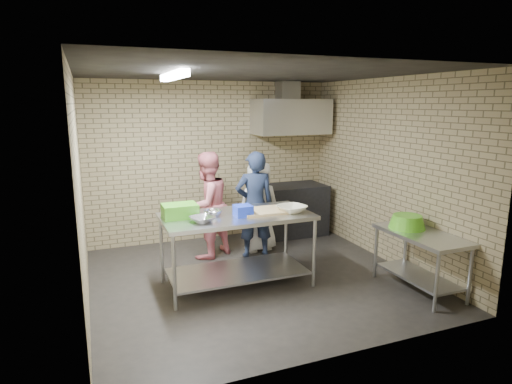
{
  "coord_description": "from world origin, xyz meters",
  "views": [
    {
      "loc": [
        -2.0,
        -5.12,
        2.33
      ],
      "look_at": [
        0.1,
        0.2,
        1.15
      ],
      "focal_mm": 30.28,
      "sensor_mm": 36.0,
      "label": 1
    }
  ],
  "objects_px": {
    "green_crate": "(180,211)",
    "man_navy": "(255,205)",
    "side_counter": "(419,262)",
    "woman_pink": "(207,205)",
    "woman_white": "(259,206)",
    "stove": "(291,210)",
    "blue_tub": "(243,211)",
    "green_basin": "(407,222)",
    "bottle_red": "(289,120)",
    "prep_table": "(237,250)"
  },
  "relations": [
    {
      "from": "stove",
      "to": "man_navy",
      "type": "bearing_deg",
      "value": -141.0
    },
    {
      "from": "woman_white",
      "to": "prep_table",
      "type": "bearing_deg",
      "value": 50.27
    },
    {
      "from": "side_counter",
      "to": "woman_pink",
      "type": "height_order",
      "value": "woman_pink"
    },
    {
      "from": "woman_pink",
      "to": "prep_table",
      "type": "bearing_deg",
      "value": 65.36
    },
    {
      "from": "blue_tub",
      "to": "woman_pink",
      "type": "height_order",
      "value": "woman_pink"
    },
    {
      "from": "stove",
      "to": "woman_white",
      "type": "relative_size",
      "value": 0.82
    },
    {
      "from": "bottle_red",
      "to": "man_navy",
      "type": "distance_m",
      "value": 1.94
    },
    {
      "from": "blue_tub",
      "to": "man_navy",
      "type": "bearing_deg",
      "value": 61.41
    },
    {
      "from": "woman_white",
      "to": "green_crate",
      "type": "bearing_deg",
      "value": 29.05
    },
    {
      "from": "stove",
      "to": "woman_pink",
      "type": "bearing_deg",
      "value": -161.28
    },
    {
      "from": "stove",
      "to": "green_basin",
      "type": "xyz_separation_m",
      "value": [
        0.43,
        -2.5,
        0.38
      ]
    },
    {
      "from": "blue_tub",
      "to": "woman_pink",
      "type": "distance_m",
      "value": 1.3
    },
    {
      "from": "bottle_red",
      "to": "green_crate",
      "type": "bearing_deg",
      "value": -141.84
    },
    {
      "from": "green_crate",
      "to": "woman_pink",
      "type": "bearing_deg",
      "value": 59.29
    },
    {
      "from": "green_crate",
      "to": "woman_white",
      "type": "bearing_deg",
      "value": 35.0
    },
    {
      "from": "green_basin",
      "to": "woman_pink",
      "type": "xyz_separation_m",
      "value": [
        -2.14,
        1.92,
        -0.02
      ]
    },
    {
      "from": "prep_table",
      "to": "woman_white",
      "type": "height_order",
      "value": "woman_white"
    },
    {
      "from": "bottle_red",
      "to": "woman_white",
      "type": "bearing_deg",
      "value": -137.29
    },
    {
      "from": "prep_table",
      "to": "man_navy",
      "type": "relative_size",
      "value": 1.16
    },
    {
      "from": "stove",
      "to": "blue_tub",
      "type": "xyz_separation_m",
      "value": [
        -1.58,
        -1.85,
        0.56
      ]
    },
    {
      "from": "blue_tub",
      "to": "bottle_red",
      "type": "relative_size",
      "value": 1.17
    },
    {
      "from": "side_counter",
      "to": "woman_white",
      "type": "height_order",
      "value": "woman_white"
    },
    {
      "from": "bottle_red",
      "to": "side_counter",
      "type": "bearing_deg",
      "value": -82.38
    },
    {
      "from": "blue_tub",
      "to": "woman_white",
      "type": "bearing_deg",
      "value": 60.08
    },
    {
      "from": "man_navy",
      "to": "prep_table",
      "type": "bearing_deg",
      "value": 65.49
    },
    {
      "from": "green_crate",
      "to": "green_basin",
      "type": "height_order",
      "value": "green_crate"
    },
    {
      "from": "side_counter",
      "to": "man_navy",
      "type": "bearing_deg",
      "value": 127.57
    },
    {
      "from": "bottle_red",
      "to": "woman_white",
      "type": "relative_size",
      "value": 0.12
    },
    {
      "from": "stove",
      "to": "woman_pink",
      "type": "xyz_separation_m",
      "value": [
        -1.71,
        -0.58,
        0.36
      ]
    },
    {
      "from": "stove",
      "to": "green_basin",
      "type": "relative_size",
      "value": 2.61
    },
    {
      "from": "prep_table",
      "to": "green_crate",
      "type": "bearing_deg",
      "value": 170.27
    },
    {
      "from": "green_basin",
      "to": "bottle_red",
      "type": "relative_size",
      "value": 2.56
    },
    {
      "from": "green_basin",
      "to": "man_navy",
      "type": "bearing_deg",
      "value": 131.1
    },
    {
      "from": "woman_pink",
      "to": "man_navy",
      "type": "bearing_deg",
      "value": 131.4
    },
    {
      "from": "side_counter",
      "to": "woman_pink",
      "type": "bearing_deg",
      "value": 134.81
    },
    {
      "from": "green_basin",
      "to": "green_crate",
      "type": "bearing_deg",
      "value": 162.56
    },
    {
      "from": "side_counter",
      "to": "bottle_red",
      "type": "relative_size",
      "value": 6.67
    },
    {
      "from": "green_basin",
      "to": "man_navy",
      "type": "height_order",
      "value": "man_navy"
    },
    {
      "from": "stove",
      "to": "green_crate",
      "type": "distance_m",
      "value": 2.91
    },
    {
      "from": "green_crate",
      "to": "man_navy",
      "type": "relative_size",
      "value": 0.26
    },
    {
      "from": "bottle_red",
      "to": "man_navy",
      "type": "relative_size",
      "value": 0.11
    },
    {
      "from": "stove",
      "to": "side_counter",
      "type": "bearing_deg",
      "value": -80.71
    },
    {
      "from": "side_counter",
      "to": "bottle_red",
      "type": "distance_m",
      "value": 3.44
    },
    {
      "from": "man_navy",
      "to": "woman_pink",
      "type": "relative_size",
      "value": 1.01
    },
    {
      "from": "stove",
      "to": "woman_pink",
      "type": "height_order",
      "value": "woman_pink"
    },
    {
      "from": "stove",
      "to": "green_crate",
      "type": "relative_size",
      "value": 2.85
    },
    {
      "from": "prep_table",
      "to": "green_crate",
      "type": "height_order",
      "value": "green_crate"
    },
    {
      "from": "woman_pink",
      "to": "woman_white",
      "type": "bearing_deg",
      "value": 149.98
    },
    {
      "from": "side_counter",
      "to": "woman_pink",
      "type": "relative_size",
      "value": 0.74
    },
    {
      "from": "side_counter",
      "to": "man_navy",
      "type": "relative_size",
      "value": 0.74
    }
  ]
}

